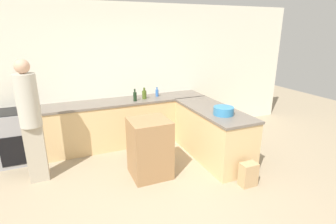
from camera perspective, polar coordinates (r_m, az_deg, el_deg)
name	(u,v)px	position (r m, az deg, el deg)	size (l,w,h in m)	color
ground_plane	(173,204)	(3.67, 1.06, -19.47)	(14.00, 14.00, 0.00)	tan
wall_back	(123,74)	(5.36, -9.80, 8.12)	(8.00, 0.06, 2.70)	silver
counter_back	(129,122)	(5.27, -8.46, -2.07)	(3.10, 0.63, 0.90)	#D6B27A
counter_peninsula	(212,133)	(4.73, 9.59, -4.50)	(0.69, 1.74, 0.90)	#D6B27A
range_oven	(21,136)	(5.18, -29.36, -4.57)	(0.71, 0.60, 0.91)	#99999E
island_table	(150,148)	(4.09, -4.02, -7.81)	(0.59, 0.58, 0.92)	#997047
mixing_bowl	(224,111)	(4.27, 12.00, 0.25)	(0.32, 0.32, 0.13)	teal
olive_oil_bottle	(144,94)	(5.16, -5.19, 3.84)	(0.09, 0.09, 0.22)	#475B1E
wine_bottle_dark	(135,96)	(5.02, -7.21, 3.42)	(0.07, 0.07, 0.23)	black
water_bottle_blue	(157,93)	(5.34, -2.41, 4.21)	(0.06, 0.06, 0.19)	#386BB7
person_by_range	(30,117)	(4.22, -27.78, -1.00)	(0.30, 0.30, 1.83)	#ADA38E
paper_bag	(248,174)	(4.12, 17.07, -12.85)	(0.25, 0.17, 0.36)	tan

